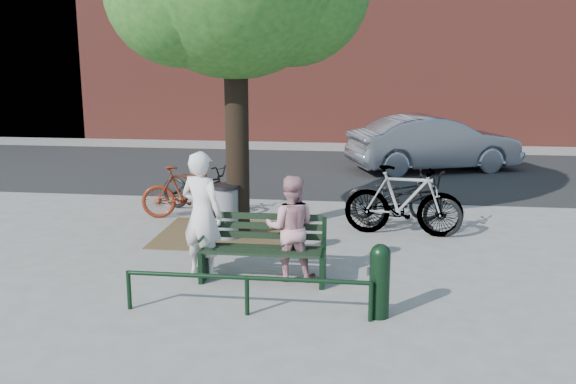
# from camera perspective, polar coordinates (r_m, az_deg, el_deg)

# --- Properties ---
(ground) EXTENTS (90.00, 90.00, 0.00)m
(ground) POSITION_cam_1_polar(r_m,az_deg,el_deg) (9.13, -2.22, -7.89)
(ground) COLOR gray
(ground) RESTS_ON ground
(dirt_pit) EXTENTS (2.40, 2.00, 0.02)m
(dirt_pit) POSITION_cam_1_polar(r_m,az_deg,el_deg) (11.37, -5.39, -3.77)
(dirt_pit) COLOR brown
(dirt_pit) RESTS_ON ground
(road) EXTENTS (40.00, 7.00, 0.01)m
(road) POSITION_cam_1_polar(r_m,az_deg,el_deg) (17.30, 2.38, 1.89)
(road) COLOR black
(road) RESTS_ON ground
(park_bench) EXTENTS (1.74, 0.54, 0.97)m
(park_bench) POSITION_cam_1_polar(r_m,az_deg,el_deg) (9.05, -2.16, -4.88)
(park_bench) COLOR black
(park_bench) RESTS_ON ground
(guard_railing) EXTENTS (3.06, 0.06, 0.51)m
(guard_railing) POSITION_cam_1_polar(r_m,az_deg,el_deg) (7.89, -3.68, -8.14)
(guard_railing) COLOR black
(guard_railing) RESTS_ON ground
(person_left) EXTENTS (0.77, 0.65, 1.81)m
(person_left) POSITION_cam_1_polar(r_m,az_deg,el_deg) (9.19, -7.66, -1.96)
(person_left) COLOR silver
(person_left) RESTS_ON ground
(person_right) EXTENTS (0.75, 0.59, 1.49)m
(person_right) POSITION_cam_1_polar(r_m,az_deg,el_deg) (8.99, 0.24, -3.21)
(person_right) COLOR #BE8289
(person_right) RESTS_ON ground
(bollard) EXTENTS (0.25, 0.25, 0.92)m
(bollard) POSITION_cam_1_polar(r_m,az_deg,el_deg) (7.86, 8.15, -7.60)
(bollard) COLOR black
(bollard) RESTS_ON ground
(litter_bin) EXTENTS (0.46, 0.46, 0.94)m
(litter_bin) POSITION_cam_1_polar(r_m,az_deg,el_deg) (11.05, -5.50, -1.73)
(litter_bin) COLOR gray
(litter_bin) RESTS_ON ground
(bicycle_a) EXTENTS (2.00, 1.30, 0.99)m
(bicycle_a) POSITION_cam_1_polar(r_m,az_deg,el_deg) (12.98, -7.76, 0.43)
(bicycle_a) COLOR black
(bicycle_a) RESTS_ON ground
(bicycle_b) EXTENTS (1.76, 0.84, 1.02)m
(bicycle_b) POSITION_cam_1_polar(r_m,az_deg,el_deg) (12.53, -9.09, 0.01)
(bicycle_b) COLOR #611D0D
(bicycle_b) RESTS_ON ground
(bicycle_c) EXTENTS (1.86, 0.72, 0.96)m
(bicycle_c) POSITION_cam_1_polar(r_m,az_deg,el_deg) (12.36, 9.37, -0.30)
(bicycle_c) COLOR black
(bicycle_c) RESTS_ON ground
(bicycle_d) EXTENTS (2.10, 0.77, 1.24)m
(bicycle_d) POSITION_cam_1_polar(r_m,az_deg,el_deg) (11.35, 10.24, -0.77)
(bicycle_d) COLOR gray
(bicycle_d) RESTS_ON ground
(bicycle_e) EXTENTS (2.21, 1.53, 1.10)m
(bicycle_e) POSITION_cam_1_polar(r_m,az_deg,el_deg) (11.64, 10.40, -0.78)
(bicycle_e) COLOR black
(bicycle_e) RESTS_ON ground
(parked_car) EXTENTS (4.79, 3.04, 1.49)m
(parked_car) POSITION_cam_1_polar(r_m,az_deg,el_deg) (17.65, 12.85, 4.23)
(parked_car) COLOR gray
(parked_car) RESTS_ON ground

